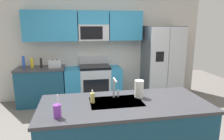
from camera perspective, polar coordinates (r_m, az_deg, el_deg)
name	(u,v)px	position (r m, az deg, el deg)	size (l,w,h in m)	color
ground_plane	(120,138)	(3.62, 2.24, -18.59)	(9.00, 9.00, 0.00)	#66605B
kitchen_wall_unit	(97,41)	(5.14, -4.29, 8.18)	(5.20, 0.43, 2.60)	beige
back_counter	(42,86)	(5.09, -19.32, -4.29)	(1.10, 0.63, 0.90)	navy
range_oven	(94,84)	(5.04, -5.27, -3.85)	(1.36, 0.61, 1.10)	#B7BABF
refrigerator	(162,63)	(5.30, 13.94, 2.00)	(0.90, 0.76, 1.85)	#4C4F54
island_counter	(124,134)	(2.83, 3.43, -17.58)	(2.17, 0.96, 0.90)	navy
toaster	(55,64)	(4.87, -15.90, 1.74)	(0.28, 0.16, 0.18)	#B7BABF
pepper_mill	(41,63)	(4.96, -19.46, 1.91)	(0.05, 0.05, 0.22)	black
bottle_yellow	(32,63)	(5.02, -21.77, 1.88)	(0.07, 0.07, 0.23)	yellow
bottle_blue	(24,62)	(5.08, -23.79, 2.13)	(0.06, 0.06, 0.28)	blue
sink_faucet	(115,86)	(2.73, 0.74, -4.58)	(0.08, 0.21, 0.28)	#B7BABF
drink_cup_purple	(57,111)	(2.28, -15.26, -11.16)	(0.08, 0.08, 0.27)	purple
soap_dispenser	(93,98)	(2.61, -5.55, -7.81)	(0.06, 0.06, 0.17)	#D8CC66
paper_towel_roll	(139,89)	(2.80, 7.68, -5.30)	(0.12, 0.12, 0.24)	white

